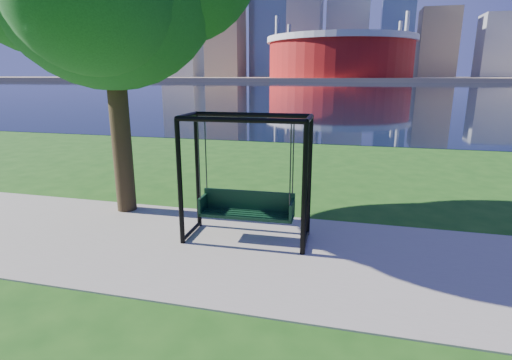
% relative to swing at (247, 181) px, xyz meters
% --- Properties ---
extents(ground, '(900.00, 900.00, 0.00)m').
position_rel_swing_xyz_m(ground, '(-0.06, -0.08, -1.21)').
color(ground, '#1E5114').
rests_on(ground, ground).
extents(path, '(120.00, 4.00, 0.03)m').
position_rel_swing_xyz_m(path, '(-0.06, -0.58, -1.19)').
color(path, '#9E937F').
rests_on(path, ground).
extents(river, '(900.00, 180.00, 0.02)m').
position_rel_swing_xyz_m(river, '(-0.06, 101.92, -1.20)').
color(river, black).
rests_on(river, ground).
extents(far_bank, '(900.00, 228.00, 2.00)m').
position_rel_swing_xyz_m(far_bank, '(-0.06, 305.92, -0.21)').
color(far_bank, '#937F60').
rests_on(far_bank, ground).
extents(stadium, '(83.00, 83.00, 32.00)m').
position_rel_swing_xyz_m(stadium, '(-10.06, 234.92, 13.02)').
color(stadium, maroon).
rests_on(stadium, far_bank).
extents(skyline, '(392.00, 66.00, 96.50)m').
position_rel_swing_xyz_m(skyline, '(-4.33, 319.32, 34.68)').
color(skyline, gray).
rests_on(skyline, far_bank).
extents(swing, '(2.47, 1.13, 2.49)m').
position_rel_swing_xyz_m(swing, '(0.00, 0.00, 0.00)').
color(swing, black).
rests_on(swing, ground).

